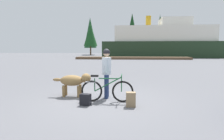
% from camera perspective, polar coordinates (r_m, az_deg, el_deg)
% --- Properties ---
extents(ground_plane, '(160.00, 160.00, 0.00)m').
position_cam_1_polar(ground_plane, '(6.13, -3.35, -9.62)').
color(ground_plane, slate).
extents(bicycle, '(1.71, 0.44, 0.90)m').
position_cam_1_polar(bicycle, '(5.92, -1.69, -6.39)').
color(bicycle, black).
rests_on(bicycle, ground_plane).
extents(person_cyclist, '(0.32, 0.53, 1.72)m').
position_cam_1_polar(person_cyclist, '(6.33, -1.72, 0.48)').
color(person_cyclist, navy).
rests_on(person_cyclist, ground_plane).
extents(dog, '(1.40, 0.46, 0.85)m').
position_cam_1_polar(dog, '(6.71, -11.76, -3.33)').
color(dog, olive).
rests_on(dog, ground_plane).
extents(backpack, '(0.29, 0.21, 0.44)m').
position_cam_1_polar(backpack, '(5.50, 5.89, -9.15)').
color(backpack, '#8C7251').
rests_on(backpack, ground_plane).
extents(handbag_pannier, '(0.35, 0.25, 0.35)m').
position_cam_1_polar(handbag_pannier, '(5.67, -8.32, -9.16)').
color(handbag_pannier, black).
rests_on(handbag_pannier, ground_plane).
extents(dock_pier, '(19.68, 2.75, 0.40)m').
position_cam_1_polar(dock_pier, '(32.28, 6.40, 3.75)').
color(dock_pier, brown).
rests_on(dock_pier, ground_plane).
extents(ferry_boat, '(25.34, 8.72, 8.93)m').
position_cam_1_polar(ferry_boat, '(41.72, 15.53, 8.22)').
color(ferry_boat, '#1E331E').
rests_on(ferry_boat, ground_plane).
extents(pine_tree_far_left, '(4.03, 4.03, 9.37)m').
position_cam_1_polar(pine_tree_far_left, '(54.93, -6.76, 10.91)').
color(pine_tree_far_left, '#4C331E').
rests_on(pine_tree_far_left, ground_plane).
extents(pine_tree_center, '(4.03, 4.03, 12.36)m').
position_cam_1_polar(pine_tree_center, '(55.72, 6.30, 12.22)').
color(pine_tree_center, '#4C331E').
rests_on(pine_tree_center, ground_plane).
extents(pine_tree_far_right, '(3.11, 3.11, 11.67)m').
position_cam_1_polar(pine_tree_far_right, '(55.79, 14.74, 11.88)').
color(pine_tree_far_right, '#4C331E').
rests_on(pine_tree_far_right, ground_plane).
extents(pine_tree_mid_back, '(4.12, 4.12, 12.19)m').
position_cam_1_polar(pine_tree_mid_back, '(61.99, -6.85, 11.50)').
color(pine_tree_mid_back, '#4C331E').
rests_on(pine_tree_mid_back, ground_plane).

